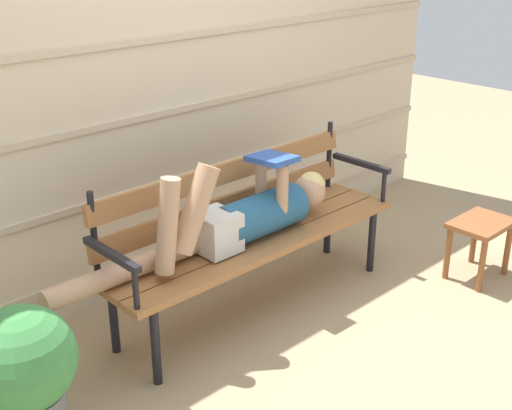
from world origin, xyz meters
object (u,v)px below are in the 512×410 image
Objects in this scene: park_bench at (247,224)px; footstool at (480,233)px; reclining_person at (240,217)px; potted_plant at (24,371)px.

park_bench is 1.44m from footstool.
potted_plant is (-1.29, -0.13, -0.24)m from reclining_person.
footstool is at bearing -26.53° from reclining_person.
reclining_person is 1.52m from footstool.
footstool is at bearing -31.13° from park_bench.
footstool is 2.68m from potted_plant.
park_bench is 1.07× the size of reclining_person.
park_bench is 4.81× the size of footstool.
footstool is 0.61× the size of potted_plant.
potted_plant is at bearing -171.95° from park_bench.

